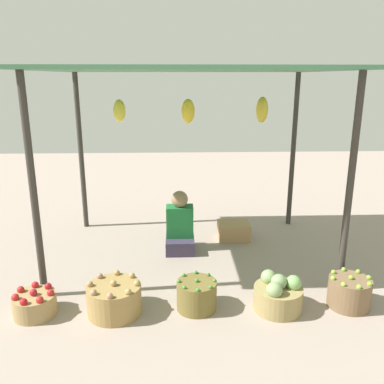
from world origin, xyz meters
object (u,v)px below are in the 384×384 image
(wooden_crate_near_vendor, at_px, (234,231))
(vendor_person, at_px, (180,228))
(basket_cabbages, at_px, (278,295))
(basket_green_chilies, at_px, (197,295))
(basket_limes, at_px, (349,292))
(basket_potatoes, at_px, (114,299))
(basket_red_apples, at_px, (35,304))

(wooden_crate_near_vendor, bearing_deg, vendor_person, -155.18)
(vendor_person, xyz_separation_m, basket_cabbages, (0.92, -1.43, -0.15))
(basket_green_chilies, bearing_deg, wooden_crate_near_vendor, 71.00)
(basket_cabbages, bearing_deg, wooden_crate_near_vendor, 95.82)
(vendor_person, height_order, basket_limes, vendor_person)
(basket_potatoes, relative_size, wooden_crate_near_vendor, 1.19)
(basket_limes, bearing_deg, basket_potatoes, -179.12)
(basket_green_chilies, distance_m, wooden_crate_near_vendor, 1.83)
(vendor_person, relative_size, basket_red_apples, 1.97)
(basket_green_chilies, height_order, basket_limes, basket_limes)
(vendor_person, bearing_deg, wooden_crate_near_vendor, 24.82)
(basket_red_apples, bearing_deg, wooden_crate_near_vendor, 40.00)
(basket_green_chilies, bearing_deg, vendor_person, 96.10)
(vendor_person, relative_size, basket_green_chilies, 2.03)
(basket_green_chilies, xyz_separation_m, basket_cabbages, (0.78, -0.04, 0.01))
(basket_red_apples, relative_size, basket_potatoes, 0.78)
(basket_limes, relative_size, wooden_crate_near_vendor, 0.94)
(basket_red_apples, height_order, wooden_crate_near_vendor, basket_red_apples)
(basket_potatoes, xyz_separation_m, wooden_crate_near_vendor, (1.37, 1.77, -0.03))
(wooden_crate_near_vendor, bearing_deg, basket_limes, -63.02)
(basket_cabbages, relative_size, basket_limes, 1.15)
(basket_red_apples, height_order, basket_potatoes, basket_potatoes)
(basket_potatoes, height_order, basket_limes, basket_potatoes)
(vendor_person, distance_m, basket_red_apples, 1.99)
(basket_red_apples, xyz_separation_m, wooden_crate_near_vendor, (2.12, 1.78, 0.00))
(basket_cabbages, bearing_deg, basket_limes, 2.67)
(vendor_person, height_order, basket_cabbages, vendor_person)
(vendor_person, height_order, basket_green_chilies, vendor_person)
(basket_cabbages, distance_m, wooden_crate_near_vendor, 1.78)
(basket_red_apples, height_order, basket_cabbages, basket_cabbages)
(vendor_person, relative_size, basket_cabbages, 1.68)
(vendor_person, distance_m, basket_potatoes, 1.57)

